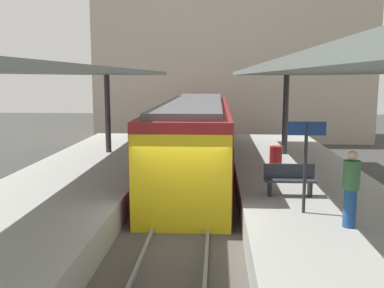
# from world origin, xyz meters

# --- Properties ---
(ground_plane) EXTENTS (80.00, 80.00, 0.00)m
(ground_plane) POSITION_xyz_m (0.00, 0.00, 0.00)
(ground_plane) COLOR #383835
(platform_left) EXTENTS (4.40, 28.00, 1.00)m
(platform_left) POSITION_xyz_m (-3.80, 0.00, 0.50)
(platform_left) COLOR #9E9E99
(platform_left) RESTS_ON ground_plane
(platform_right) EXTENTS (4.40, 28.00, 1.00)m
(platform_right) POSITION_xyz_m (3.80, 0.00, 0.50)
(platform_right) COLOR #9E9E99
(platform_right) RESTS_ON ground_plane
(track_ballast) EXTENTS (3.20, 28.00, 0.20)m
(track_ballast) POSITION_xyz_m (0.00, 0.00, 0.10)
(track_ballast) COLOR #4C4742
(track_ballast) RESTS_ON ground_plane
(rail_near_side) EXTENTS (0.08, 28.00, 0.14)m
(rail_near_side) POSITION_xyz_m (-0.72, 0.00, 0.27)
(rail_near_side) COLOR slate
(rail_near_side) RESTS_ON track_ballast
(rail_far_side) EXTENTS (0.08, 28.00, 0.14)m
(rail_far_side) POSITION_xyz_m (0.72, 0.00, 0.27)
(rail_far_side) COLOR slate
(rail_far_side) RESTS_ON track_ballast
(commuter_train) EXTENTS (2.78, 14.51, 3.10)m
(commuter_train) POSITION_xyz_m (0.00, 7.25, 1.73)
(commuter_train) COLOR maroon
(commuter_train) RESTS_ON track_ballast
(canopy_left) EXTENTS (4.18, 21.00, 3.51)m
(canopy_left) POSITION_xyz_m (-3.80, 1.40, 4.38)
(canopy_left) COLOR #333335
(canopy_left) RESTS_ON platform_left
(canopy_right) EXTENTS (4.18, 21.00, 3.49)m
(canopy_right) POSITION_xyz_m (3.80, 1.40, 4.37)
(canopy_right) COLOR #333335
(canopy_right) RESTS_ON platform_right
(platform_bench) EXTENTS (1.40, 0.41, 0.86)m
(platform_bench) POSITION_xyz_m (2.95, 1.03, 1.46)
(platform_bench) COLOR black
(platform_bench) RESTS_ON platform_right
(platform_sign) EXTENTS (0.90, 0.08, 2.21)m
(platform_sign) POSITION_xyz_m (3.04, -0.56, 2.62)
(platform_sign) COLOR #262628
(platform_sign) RESTS_ON platform_right
(litter_bin) EXTENTS (0.44, 0.44, 0.80)m
(litter_bin) POSITION_xyz_m (3.03, 4.60, 1.40)
(litter_bin) COLOR maroon
(litter_bin) RESTS_ON platform_right
(passenger_near_bench) EXTENTS (0.36, 0.36, 1.69)m
(passenger_near_bench) POSITION_xyz_m (3.84, -1.53, 1.88)
(passenger_near_bench) COLOR navy
(passenger_near_bench) RESTS_ON platform_right
(station_building_backdrop) EXTENTS (18.00, 6.00, 11.00)m
(station_building_backdrop) POSITION_xyz_m (1.88, 20.00, 5.50)
(station_building_backdrop) COLOR #A89E8E
(station_building_backdrop) RESTS_ON ground_plane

